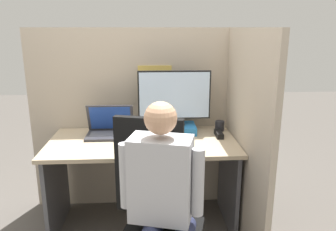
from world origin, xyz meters
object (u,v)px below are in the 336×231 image
(stapler, at_px, (219,134))
(carrot_toy, at_px, (187,149))
(paper_box, at_px, (174,129))
(monitor, at_px, (174,97))
(laptop, at_px, (110,130))
(coffee_mug, at_px, (220,126))
(person, at_px, (164,197))
(office_chair, at_px, (156,211))

(stapler, xyz_separation_m, carrot_toy, (-0.30, -0.34, 0.00))
(paper_box, distance_m, monitor, 0.27)
(carrot_toy, bearing_deg, laptop, 145.30)
(coffee_mug, bearing_deg, paper_box, -176.40)
(person, bearing_deg, coffee_mug, 63.40)
(monitor, height_order, person, monitor)
(laptop, bearing_deg, office_chair, -66.46)
(monitor, height_order, laptop, monitor)
(stapler, bearing_deg, carrot_toy, -131.44)
(paper_box, xyz_separation_m, coffee_mug, (0.39, 0.02, 0.01))
(coffee_mug, bearing_deg, laptop, -174.93)
(office_chair, bearing_deg, coffee_mug, 57.49)
(paper_box, xyz_separation_m, office_chair, (-0.18, -0.87, -0.25))
(monitor, xyz_separation_m, laptop, (-0.53, -0.06, -0.26))
(coffee_mug, bearing_deg, monitor, -176.81)
(office_chair, xyz_separation_m, coffee_mug, (0.57, 0.90, 0.26))
(carrot_toy, relative_size, coffee_mug, 1.61)
(paper_box, height_order, monitor, monitor)
(office_chair, height_order, person, person)
(person, bearing_deg, laptop, 112.17)
(paper_box, relative_size, coffee_mug, 4.17)
(coffee_mug, bearing_deg, carrot_toy, -124.40)
(laptop, relative_size, stapler, 2.29)
(laptop, height_order, office_chair, office_chair)
(monitor, distance_m, coffee_mug, 0.47)
(stapler, height_order, carrot_toy, carrot_toy)
(paper_box, bearing_deg, person, -97.45)
(laptop, bearing_deg, person, -67.83)
(laptop, xyz_separation_m, office_chair, (0.35, -0.81, -0.26))
(laptop, relative_size, carrot_toy, 2.74)
(office_chair, distance_m, coffee_mug, 1.09)
(stapler, relative_size, person, 0.13)
(monitor, distance_m, laptop, 0.59)
(paper_box, distance_m, coffee_mug, 0.39)
(monitor, bearing_deg, carrot_toy, -82.93)
(person, bearing_deg, stapler, 61.48)
(office_chair, bearing_deg, person, -75.16)
(office_chair, bearing_deg, stapler, 54.34)
(office_chair, bearing_deg, carrot_toy, 59.88)
(laptop, distance_m, coffee_mug, 0.93)
(stapler, bearing_deg, monitor, 159.72)
(stapler, distance_m, office_chair, 0.94)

